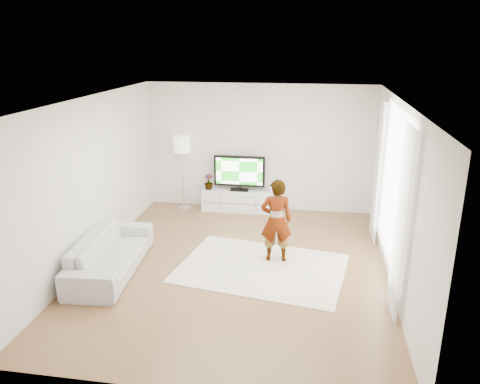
% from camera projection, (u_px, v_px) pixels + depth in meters
% --- Properties ---
extents(floor, '(6.00, 6.00, 0.00)m').
position_uv_depth(floor, '(236.00, 267.00, 7.93)').
color(floor, olive).
rests_on(floor, ground).
extents(ceiling, '(6.00, 6.00, 0.00)m').
position_uv_depth(ceiling, '(235.00, 101.00, 7.06)').
color(ceiling, white).
rests_on(ceiling, wall_back).
extents(wall_left, '(0.02, 6.00, 2.80)m').
position_uv_depth(wall_left, '(90.00, 181.00, 7.88)').
color(wall_left, silver).
rests_on(wall_left, floor).
extents(wall_right, '(0.02, 6.00, 2.80)m').
position_uv_depth(wall_right, '(397.00, 197.00, 7.11)').
color(wall_right, silver).
rests_on(wall_right, floor).
extents(wall_back, '(5.00, 0.02, 2.80)m').
position_uv_depth(wall_back, '(259.00, 148.00, 10.31)').
color(wall_back, silver).
rests_on(wall_back, floor).
extents(wall_front, '(5.00, 0.02, 2.80)m').
position_uv_depth(wall_front, '(185.00, 279.00, 4.68)').
color(wall_front, silver).
rests_on(wall_front, floor).
extents(window, '(0.01, 2.60, 2.50)m').
position_uv_depth(window, '(393.00, 188.00, 7.38)').
color(window, white).
rests_on(window, wall_right).
extents(curtain_near, '(0.04, 0.70, 2.60)m').
position_uv_depth(curtain_near, '(401.00, 224.00, 6.21)').
color(curtain_near, white).
rests_on(curtain_near, floor).
extents(curtain_far, '(0.04, 0.70, 2.60)m').
position_uv_depth(curtain_far, '(378.00, 172.00, 8.65)').
color(curtain_far, white).
rests_on(curtain_far, floor).
extents(media_console, '(1.64, 0.47, 0.46)m').
position_uv_depth(media_console, '(239.00, 200.00, 10.51)').
color(media_console, white).
rests_on(media_console, floor).
extents(television, '(1.14, 0.22, 0.79)m').
position_uv_depth(television, '(239.00, 172.00, 10.33)').
color(television, black).
rests_on(television, media_console).
extents(game_console, '(0.06, 0.16, 0.21)m').
position_uv_depth(game_console, '(271.00, 188.00, 10.30)').
color(game_console, white).
rests_on(game_console, media_console).
extents(potted_plant, '(0.22, 0.22, 0.34)m').
position_uv_depth(potted_plant, '(209.00, 182.00, 10.50)').
color(potted_plant, '#3F7238').
rests_on(potted_plant, media_console).
extents(rug, '(3.00, 2.37, 0.01)m').
position_uv_depth(rug, '(261.00, 268.00, 7.89)').
color(rug, beige).
rests_on(rug, floor).
extents(player, '(0.58, 0.43, 1.46)m').
position_uv_depth(player, '(276.00, 220.00, 7.96)').
color(player, '#334772').
rests_on(player, rug).
extents(sofa, '(1.02, 2.25, 0.64)m').
position_uv_depth(sofa, '(110.00, 253.00, 7.72)').
color(sofa, '#B5B5B0').
rests_on(sofa, floor).
extents(floor_lamp, '(0.37, 0.37, 1.68)m').
position_uv_depth(floor_lamp, '(182.00, 147.00, 10.28)').
color(floor_lamp, silver).
rests_on(floor_lamp, floor).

